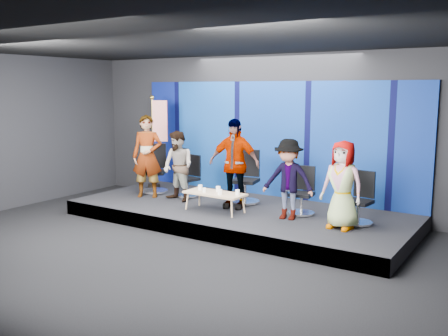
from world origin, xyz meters
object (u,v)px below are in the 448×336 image
(panelist_c, at_px, (234,164))
(mug_c, at_px, (218,189))
(chair_a, at_px, (155,177))
(panelist_a, at_px, (147,156))
(chair_e, at_px, (360,207))
(mug_d, at_px, (220,192))
(panelist_e, at_px, (342,185))
(chair_d, at_px, (302,199))
(panelist_d, at_px, (288,179))
(mug_e, at_px, (237,192))
(chair_b, at_px, (189,183))
(mug_a, at_px, (200,187))
(chair_c, at_px, (246,186))
(flag_stand, at_px, (157,139))
(panelist_b, at_px, (178,166))
(coffee_table, at_px, (215,194))
(mug_b, at_px, (204,190))

(panelist_c, bearing_deg, mug_c, -122.62)
(chair_a, distance_m, panelist_a, 0.75)
(chair_e, height_order, mug_d, chair_e)
(mug_d, bearing_deg, panelist_e, 7.08)
(chair_d, height_order, panelist_d, panelist_d)
(panelist_c, relative_size, mug_e, 18.52)
(chair_b, bearing_deg, mug_a, -31.05)
(chair_b, distance_m, chair_e, 4.00)
(chair_b, relative_size, panelist_c, 0.51)
(chair_c, xyz_separation_m, mug_e, (0.35, -0.92, 0.06))
(chair_b, distance_m, chair_d, 2.83)
(mug_c, distance_m, flag_stand, 2.88)
(panelist_d, height_order, mug_d, panelist_d)
(mug_d, bearing_deg, chair_c, 92.75)
(chair_d, xyz_separation_m, mug_e, (-1.07, -0.68, 0.13))
(mug_e, bearing_deg, chair_c, 110.79)
(panelist_a, relative_size, panelist_b, 1.21)
(panelist_e, bearing_deg, chair_a, 179.90)
(chair_a, height_order, coffee_table, chair_a)
(mug_e, bearing_deg, mug_d, -149.95)
(panelist_e, bearing_deg, mug_b, -167.34)
(coffee_table, relative_size, flag_stand, 0.56)
(coffee_table, bearing_deg, chair_d, 25.82)
(flag_stand, bearing_deg, chair_c, -32.12)
(panelist_c, distance_m, mug_c, 0.62)
(panelist_c, height_order, chair_e, panelist_c)
(panelist_d, bearing_deg, mug_d, -170.64)
(chair_e, bearing_deg, coffee_table, -159.57)
(mug_c, bearing_deg, panelist_d, 5.64)
(panelist_d, bearing_deg, panelist_c, 164.17)
(mug_d, relative_size, mug_e, 1.02)
(chair_c, xyz_separation_m, panelist_e, (2.42, -0.80, 0.41))
(chair_c, height_order, chair_d, chair_c)
(mug_a, height_order, mug_e, mug_a)
(mug_b, bearing_deg, mug_e, 13.27)
(mug_d, bearing_deg, chair_d, 31.94)
(chair_e, bearing_deg, chair_c, 179.47)
(panelist_c, bearing_deg, flag_stand, 153.21)
(panelist_e, height_order, mug_a, panelist_e)
(panelist_a, relative_size, mug_c, 17.38)
(chair_b, distance_m, flag_stand, 1.60)
(chair_d, xyz_separation_m, chair_e, (1.17, -0.09, 0.01))
(panelist_c, bearing_deg, panelist_d, -20.49)
(panelist_b, relative_size, chair_d, 1.63)
(panelist_a, distance_m, chair_c, 2.35)
(mug_a, relative_size, mug_b, 1.21)
(chair_c, relative_size, mug_a, 10.73)
(panelist_b, xyz_separation_m, chair_e, (3.92, 0.31, -0.45))
(chair_d, height_order, coffee_table, chair_d)
(mug_c, xyz_separation_m, flag_stand, (-2.54, 1.12, 0.77))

